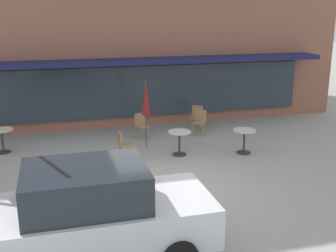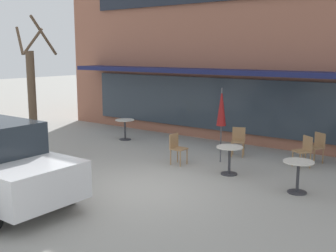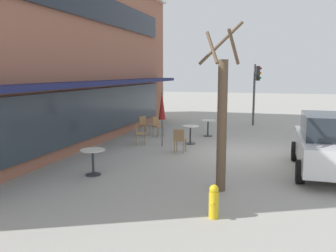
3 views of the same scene
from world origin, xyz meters
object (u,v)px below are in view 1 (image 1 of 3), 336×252
Objects in this scene: cafe_chair_0 at (124,143)px; cafe_chair_3 at (141,124)px; cafe_table_near_wall at (179,139)px; cafe_chair_1 at (200,120)px; cafe_chair_2 at (197,115)px; cafe_table_streetside at (244,137)px; patio_umbrella_green_folded at (146,98)px; cafe_table_by_tree at (2,137)px; parked_sedan at (93,213)px.

cafe_chair_0 is 2.20m from cafe_chair_3.
cafe_chair_1 is at bearing 54.77° from cafe_table_near_wall.
cafe_chair_2 is at bearing 79.70° from cafe_chair_1.
cafe_table_streetside is 0.35× the size of patio_umbrella_green_folded.
cafe_table_streetside is 3.02m from cafe_chair_2.
cafe_chair_3 is at bearing 4.25° from cafe_table_by_tree.
cafe_chair_1 is (-0.65, 2.27, 0.01)m from cafe_table_streetside.
patio_umbrella_green_folded reaches higher than cafe_table_streetside.
cafe_chair_0 is 1.00× the size of cafe_chair_3.
cafe_chair_0 is at bearing 174.08° from cafe_table_streetside.
cafe_chair_1 is (2.16, 0.92, -1.10)m from patio_umbrella_green_folded.
cafe_table_streetside is 3.64m from cafe_chair_3.
cafe_chair_1 and cafe_chair_2 have the same top height.
cafe_table_near_wall and cafe_table_by_tree have the same top height.
cafe_table_by_tree is (-5.27, 1.65, 0.00)m from cafe_table_near_wall.
patio_umbrella_green_folded reaches higher than cafe_chair_1.
cafe_table_by_tree is (-7.26, 2.03, 0.00)m from cafe_table_streetside.
cafe_chair_1 is 0.21× the size of parked_sedan.
cafe_chair_0 reaches higher than cafe_table_by_tree.
cafe_table_by_tree is 0.85× the size of cafe_chair_0.
cafe_table_streetside and cafe_table_by_tree have the same top height.
cafe_table_by_tree is at bearing 155.08° from cafe_chair_0.
patio_umbrella_green_folded reaches higher than cafe_chair_3.
cafe_table_streetside is 2.36m from cafe_chair_1.
cafe_chair_1 reaches higher than cafe_table_near_wall.
patio_umbrella_green_folded is 2.60m from cafe_chair_1.
patio_umbrella_green_folded is 3.02m from cafe_chair_2.
cafe_table_streetside is at bearing -40.57° from cafe_chair_3.
cafe_chair_3 reaches higher than cafe_table_by_tree.
parked_sedan is (-4.55, -7.53, 0.35)m from cafe_chair_2.
patio_umbrella_green_folded reaches higher than cafe_table_by_tree.
cafe_table_streetside is 0.85× the size of cafe_chair_3.
patio_umbrella_green_folded is 1.50m from cafe_chair_3.
patio_umbrella_green_folded is at bearing -156.91° from cafe_chair_1.
parked_sedan reaches higher than cafe_table_streetside.
patio_umbrella_green_folded reaches higher than cafe_table_near_wall.
cafe_chair_1 is (3.06, 1.89, 0.00)m from cafe_chair_0.
patio_umbrella_green_folded is 0.52× the size of parked_sedan.
cafe_chair_1 is 1.00× the size of cafe_chair_2.
patio_umbrella_green_folded is 2.47× the size of cafe_chair_0.
parked_sedan is at bearing -122.04° from cafe_table_near_wall.
cafe_chair_0 is (-3.71, 0.38, 0.01)m from cafe_table_streetside.
parked_sedan reaches higher than cafe_chair_2.
cafe_table_near_wall is at bearing -125.23° from cafe_chair_1.
cafe_table_near_wall is 5.52m from cafe_table_by_tree.
cafe_table_near_wall is 2.02m from cafe_table_streetside.
cafe_chair_2 and cafe_chair_3 have the same top height.
cafe_table_by_tree is at bearing 171.28° from patio_umbrella_green_folded.
cafe_table_streetside is 3.73m from cafe_chair_0.
cafe_table_streetside is at bearing -5.92° from cafe_chair_0.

